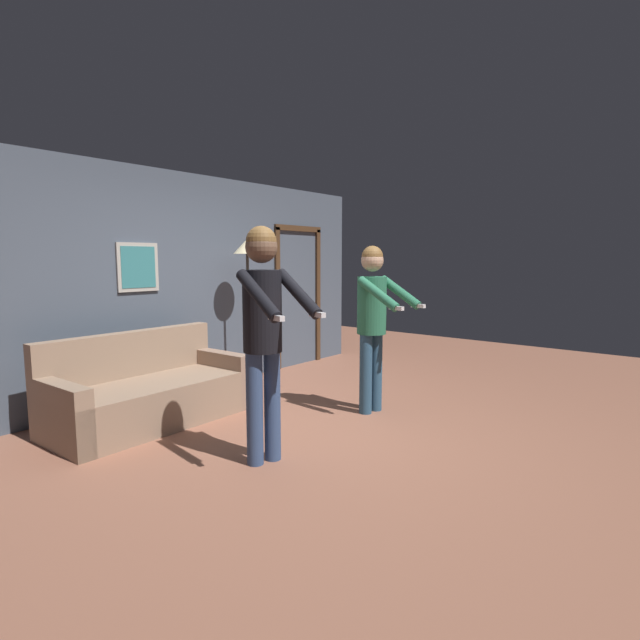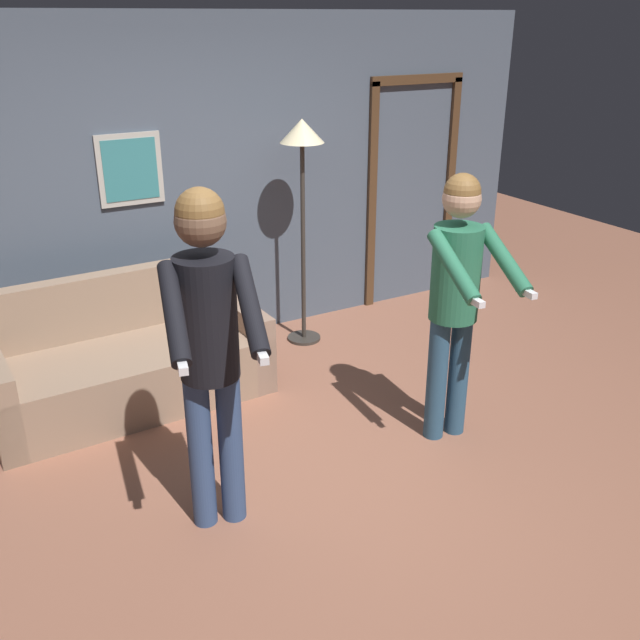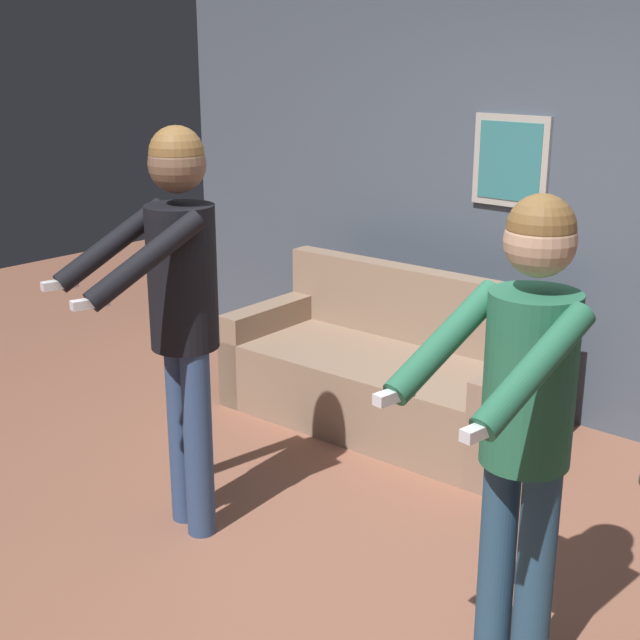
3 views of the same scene
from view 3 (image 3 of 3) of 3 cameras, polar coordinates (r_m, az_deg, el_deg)
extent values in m
plane|color=#935C47|center=(3.91, 0.92, -16.34)|extent=(12.00, 12.00, 0.00)
cube|color=#4A5565|center=(5.21, 17.00, 7.03)|extent=(6.40, 0.06, 2.60)
cube|color=#B7B2A8|center=(5.36, 12.11, 9.91)|extent=(0.48, 0.02, 0.53)
cube|color=teal|center=(5.35, 12.04, 9.90)|extent=(0.40, 0.01, 0.45)
cube|color=#947760|center=(5.27, 4.10, -4.46)|extent=(1.93, 0.91, 0.42)
cube|color=#947760|center=(5.41, 6.37, 0.92)|extent=(1.90, 0.21, 0.45)
cube|color=#937760|center=(5.76, -2.97, -1.68)|extent=(0.19, 0.85, 0.58)
cube|color=#917360|center=(4.84, 12.60, -5.92)|extent=(0.19, 0.85, 0.58)
cylinder|color=#334A75|center=(4.20, -8.82, -7.10)|extent=(0.13, 0.13, 0.89)
cylinder|color=#334A75|center=(4.07, -7.80, -7.89)|extent=(0.13, 0.13, 0.89)
cylinder|color=black|center=(3.88, -8.80, 2.71)|extent=(0.30, 0.30, 0.63)
sphere|color=brown|center=(3.79, -9.14, 9.84)|extent=(0.24, 0.24, 0.24)
sphere|color=brown|center=(3.78, -9.17, 10.48)|extent=(0.23, 0.23, 0.23)
cylinder|color=black|center=(3.90, -13.18, 4.74)|extent=(0.21, 0.53, 0.36)
cube|color=white|center=(3.86, -16.32, 2.21)|extent=(0.07, 0.16, 0.04)
cylinder|color=black|center=(3.60, -11.10, 3.81)|extent=(0.21, 0.53, 0.36)
cube|color=white|center=(3.55, -14.49, 1.05)|extent=(0.07, 0.16, 0.04)
cylinder|color=#2B4F6D|center=(3.33, 11.26, -14.80)|extent=(0.13, 0.13, 0.83)
cylinder|color=#2B4F6D|center=(3.25, 13.56, -15.82)|extent=(0.13, 0.13, 0.83)
cylinder|color=#286B4C|center=(2.97, 13.28, -3.72)|extent=(0.30, 0.30, 0.59)
sphere|color=tan|center=(2.84, 13.91, 4.92)|extent=(0.23, 0.23, 0.23)
sphere|color=brown|center=(2.84, 13.97, 5.70)|extent=(0.22, 0.22, 0.22)
cylinder|color=#286B4C|center=(2.85, 8.02, -1.33)|extent=(0.16, 0.51, 0.33)
cube|color=white|center=(2.74, 4.77, -4.81)|extent=(0.06, 0.15, 0.04)
cylinder|color=#286B4C|center=(2.66, 13.55, -3.08)|extent=(0.16, 0.51, 0.33)
cube|color=white|center=(2.53, 10.32, -6.94)|extent=(0.06, 0.15, 0.04)
camera|label=1|loc=(5.57, -52.31, 4.79)|focal=28.00mm
camera|label=2|loc=(4.06, -60.50, 14.42)|focal=40.00mm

